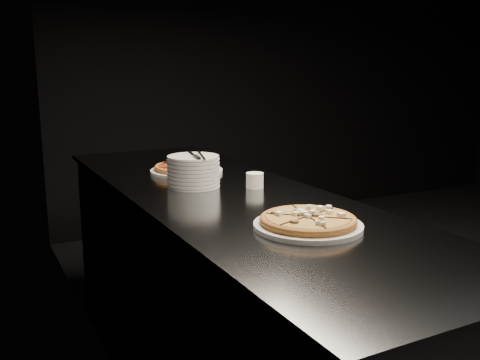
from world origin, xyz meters
name	(u,v)px	position (x,y,z in m)	size (l,w,h in m)	color
wall_left	(130,70)	(-2.50, 0.00, 1.40)	(0.02, 5.00, 2.80)	black
wall_back	(310,68)	(0.00, 2.50, 1.40)	(5.00, 0.02, 2.80)	black
counter	(226,300)	(-2.13, 0.00, 0.46)	(0.74, 2.44, 0.92)	slate
pizza_mushroom	(308,222)	(-2.12, -0.55, 0.94)	(0.38, 0.38, 0.04)	white
pizza_tomato	(187,168)	(-2.12, 0.45, 0.94)	(0.36, 0.36, 0.04)	white
plate_stack	(193,171)	(-2.20, 0.16, 0.98)	(0.22, 0.22, 0.13)	white
cutlery	(197,156)	(-2.19, 0.15, 1.05)	(0.11, 0.22, 0.01)	silver
ramekin	(255,180)	(-1.99, 0.02, 0.95)	(0.07, 0.07, 0.06)	white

